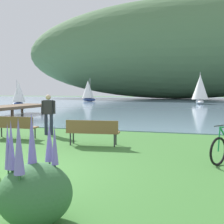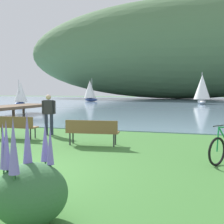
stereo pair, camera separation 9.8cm
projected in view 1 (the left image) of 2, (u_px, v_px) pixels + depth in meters
name	position (u px, v px, depth m)	size (l,w,h in m)	color
ground_plane	(10.00, 174.00, 6.27)	(200.00, 200.00, 0.00)	#3D7533
bay_water	(171.00, 101.00, 51.54)	(180.00, 80.00, 0.04)	#7A99B2
distant_hillside	(176.00, 50.00, 70.02)	(80.94, 28.00, 24.55)	#4C7047
park_bench_near_camera	(14.00, 125.00, 10.96)	(1.81, 0.52, 0.88)	brown
park_bench_further_along	(93.00, 130.00, 9.55)	(1.84, 0.68, 0.88)	brown
person_at_shoreline	(49.00, 112.00, 11.89)	(0.60, 0.27, 1.71)	#282D47
echium_bush_mid_cluster	(35.00, 191.00, 3.86)	(1.02, 1.02, 1.56)	#386B3D
sailboat_nearest_to_shore	(200.00, 89.00, 40.21)	(2.41, 3.95, 4.59)	white
sailboat_mid_bay	(18.00, 94.00, 35.65)	(1.93, 2.87, 3.26)	navy
sailboat_toward_hillside	(88.00, 90.00, 51.66)	(3.59, 3.03, 4.23)	navy
pier_dock	(0.00, 108.00, 19.52)	(2.40, 10.00, 0.80)	brown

